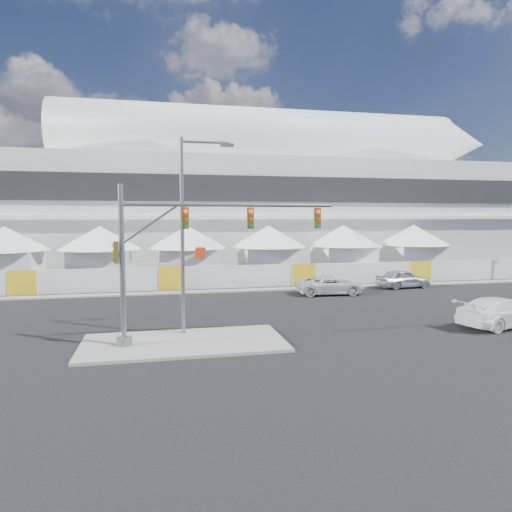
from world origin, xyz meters
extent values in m
plane|color=black|center=(0.00, 0.00, 0.00)|extent=(160.00, 160.00, 0.00)
cube|color=gray|center=(-6.00, -3.00, 0.07)|extent=(10.00, 5.00, 0.15)
cube|color=gray|center=(20.00, 12.50, 0.06)|extent=(80.00, 1.20, 0.12)
cube|color=silver|center=(8.00, 42.00, 7.00)|extent=(80.00, 24.00, 14.00)
cube|color=black|center=(8.00, 29.85, 9.80)|extent=(68.00, 0.30, 3.20)
cube|color=white|center=(8.00, 29.60, 6.30)|extent=(72.00, 0.80, 0.50)
cylinder|color=white|center=(8.00, 40.00, 17.78)|extent=(57.60, 8.40, 8.40)
cylinder|color=white|center=(10.00, 40.00, 17.36)|extent=(51.60, 6.80, 6.80)
cylinder|color=white|center=(12.00, 40.00, 16.94)|extent=(45.60, 5.20, 5.20)
cone|color=white|center=(40.80, 40.00, 18.00)|extent=(8.00, 7.60, 7.60)
cube|color=white|center=(-22.00, 24.00, 1.50)|extent=(6.00, 6.00, 3.00)
cone|color=white|center=(-22.00, 24.00, 4.20)|extent=(8.40, 8.40, 2.40)
cube|color=white|center=(-13.00, 24.00, 1.50)|extent=(6.00, 6.00, 3.00)
cone|color=white|center=(-13.00, 24.00, 4.20)|extent=(8.40, 8.40, 2.40)
cube|color=white|center=(-4.00, 24.00, 1.50)|extent=(6.00, 6.00, 3.00)
cone|color=white|center=(-4.00, 24.00, 4.20)|extent=(8.40, 8.40, 2.40)
cube|color=white|center=(5.00, 24.00, 1.50)|extent=(6.00, 6.00, 3.00)
cone|color=white|center=(5.00, 24.00, 4.20)|extent=(8.40, 8.40, 2.40)
cube|color=white|center=(14.00, 24.00, 1.50)|extent=(6.00, 6.00, 3.00)
cone|color=white|center=(14.00, 24.00, 4.20)|extent=(8.40, 8.40, 2.40)
cube|color=white|center=(23.00, 24.00, 1.50)|extent=(6.00, 6.00, 3.00)
cone|color=white|center=(23.00, 24.00, 4.20)|extent=(8.40, 8.40, 2.40)
cube|color=white|center=(6.00, 14.50, 1.00)|extent=(70.00, 0.25, 2.00)
imported|color=silver|center=(14.24, 11.16, 0.83)|extent=(2.46, 5.06, 1.66)
imported|color=silver|center=(6.57, 9.31, 0.76)|extent=(2.92, 5.67, 1.53)
imported|color=white|center=(12.19, -3.19, 0.85)|extent=(3.63, 6.23, 1.70)
imported|color=white|center=(16.27, 20.01, 0.70)|extent=(3.18, 4.47, 1.40)
imported|color=black|center=(27.49, 17.30, 0.82)|extent=(3.10, 5.14, 1.64)
imported|color=#AEAEB3|center=(-13.05, 17.70, 0.74)|extent=(3.17, 5.46, 1.49)
cylinder|color=slate|center=(-8.87, -3.11, 4.02)|extent=(0.26, 0.26, 7.74)
cylinder|color=slate|center=(-8.87, -3.11, 0.35)|extent=(0.75, 0.75, 0.40)
cylinder|color=slate|center=(-3.60, -3.11, 6.92)|extent=(10.53, 0.17, 0.17)
cube|color=#594714|center=(-5.86, -3.11, 6.28)|extent=(0.32, 0.22, 1.05)
cube|color=#594714|center=(-2.63, -3.11, 6.28)|extent=(0.32, 0.22, 1.05)
cube|color=#594714|center=(0.91, -3.11, 6.28)|extent=(0.32, 0.22, 1.05)
cube|color=#594714|center=(-9.14, -3.11, 4.67)|extent=(0.22, 0.32, 1.05)
cylinder|color=slate|center=(-5.93, -1.36, 5.30)|extent=(0.21, 0.21, 10.30)
cylinder|color=slate|center=(-4.67, -1.36, 10.23)|extent=(2.52, 0.14, 0.14)
cube|color=slate|center=(-3.52, -1.36, 10.11)|extent=(0.69, 0.29, 0.17)
cube|color=red|center=(-8.06, 16.68, 0.55)|extent=(3.77, 2.10, 1.09)
cube|color=beige|center=(-6.87, 16.68, 1.98)|extent=(3.78, 0.91, 0.35)
cube|color=beige|center=(-4.69, 16.68, 2.58)|extent=(2.93, 0.73, 1.20)
cube|color=red|center=(-3.30, 16.68, 3.07)|extent=(1.02, 1.02, 0.99)
camera|label=1|loc=(-7.25, -25.55, 6.34)|focal=32.00mm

